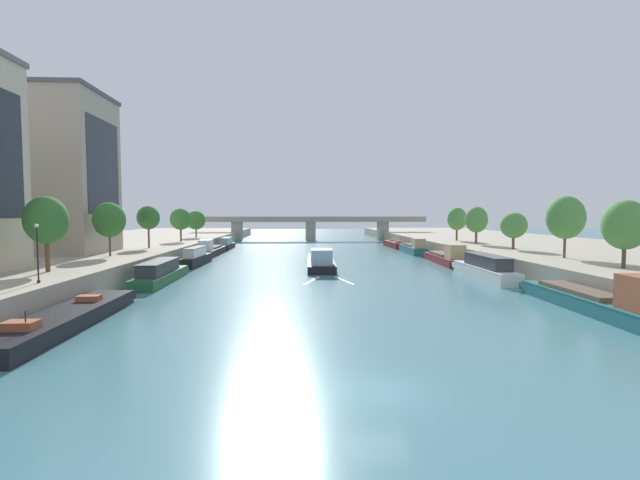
# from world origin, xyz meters

# --- Properties ---
(ground_plane) EXTENTS (400.00, 400.00, 0.00)m
(ground_plane) POSITION_xyz_m (0.00, 0.00, 0.00)
(ground_plane) COLOR teal
(quay_left) EXTENTS (36.00, 170.00, 2.43)m
(quay_left) POSITION_xyz_m (-38.81, 55.00, 1.21)
(quay_left) COLOR #A89E89
(quay_left) RESTS_ON ground
(quay_right) EXTENTS (36.00, 170.00, 2.43)m
(quay_right) POSITION_xyz_m (38.81, 55.00, 1.21)
(quay_right) COLOR #A89E89
(quay_right) RESTS_ON ground
(barge_midriver) EXTENTS (4.17, 19.09, 2.96)m
(barge_midriver) POSITION_xyz_m (-0.27, 42.63, 0.87)
(barge_midriver) COLOR black
(barge_midriver) RESTS_ON ground
(wake_behind_barge) EXTENTS (5.60, 5.97, 0.03)m
(wake_behind_barge) POSITION_xyz_m (-0.09, 30.15, 0.01)
(wake_behind_barge) COLOR silver
(wake_behind_barge) RESTS_ON ground
(moored_boat_left_far) EXTENTS (3.40, 16.85, 2.19)m
(moored_boat_left_far) POSITION_xyz_m (-18.70, 11.16, 0.57)
(moored_boat_left_far) COLOR black
(moored_boat_left_far) RESTS_ON ground
(moored_boat_left_upstream) EXTENTS (2.76, 14.20, 2.43)m
(moored_boat_left_upstream) POSITION_xyz_m (-18.42, 29.87, 1.02)
(moored_boat_left_upstream) COLOR #235633
(moored_boat_left_upstream) RESTS_ON ground
(moored_boat_left_gap_after) EXTENTS (2.29, 11.94, 2.67)m
(moored_boat_left_gap_after) POSITION_xyz_m (-18.30, 45.91, 1.12)
(moored_boat_left_gap_after) COLOR black
(moored_boat_left_gap_after) RESTS_ON ground
(moored_boat_left_downstream) EXTENTS (2.91, 14.79, 3.05)m
(moored_boat_left_downstream) POSITION_xyz_m (-19.21, 61.02, 0.92)
(moored_boat_left_downstream) COLOR black
(moored_boat_left_downstream) RESTS_ON ground
(moored_boat_left_lone) EXTENTS (2.03, 11.54, 2.49)m
(moored_boat_left_lone) POSITION_xyz_m (-18.69, 75.27, 1.04)
(moored_boat_left_lone) COLOR black
(moored_boat_left_lone) RESTS_ON ground
(moored_boat_right_end) EXTENTS (3.38, 16.82, 3.47)m
(moored_boat_right_end) POSITION_xyz_m (19.03, 13.20, 1.00)
(moored_boat_right_end) COLOR #23666B
(moored_boat_right_end) RESTS_ON ground
(moored_boat_right_gap_after) EXTENTS (2.71, 14.76, 2.79)m
(moored_boat_right_gap_after) POSITION_xyz_m (18.26, 31.24, 1.17)
(moored_boat_right_gap_after) COLOR silver
(moored_boat_right_gap_after) RESTS_ON ground
(moored_boat_right_far) EXTENTS (3.55, 15.52, 3.17)m
(moored_boat_right_far) POSITION_xyz_m (18.89, 46.31, 0.92)
(moored_boat_right_far) COLOR maroon
(moored_boat_right_far) RESTS_ON ground
(moored_boat_right_near) EXTENTS (2.96, 13.12, 3.04)m
(moored_boat_right_near) POSITION_xyz_m (18.46, 63.30, 0.95)
(moored_boat_right_near) COLOR #23666B
(moored_boat_right_near) RESTS_ON ground
(moored_boat_right_lone) EXTENTS (2.85, 12.93, 2.38)m
(moored_boat_right_lone) POSITION_xyz_m (18.21, 78.58, 0.67)
(moored_boat_right_lone) COLOR maroon
(moored_boat_right_lone) RESTS_ON ground
(tree_left_far) EXTENTS (3.53, 3.53, 6.57)m
(tree_left_far) POSITION_xyz_m (-25.16, 20.75, 6.90)
(tree_left_far) COLOR brown
(tree_left_far) RESTS_ON quay_left
(tree_left_nearest) EXTENTS (3.72, 3.72, 6.42)m
(tree_left_nearest) POSITION_xyz_m (-25.86, 34.79, 6.77)
(tree_left_nearest) COLOR brown
(tree_left_nearest) RESTS_ON quay_left
(tree_left_midway) EXTENTS (3.28, 3.28, 6.24)m
(tree_left_midway) POSITION_xyz_m (-25.64, 47.52, 6.90)
(tree_left_midway) COLOR brown
(tree_left_midway) RESTS_ON quay_left
(tree_left_by_lamp) EXTENTS (3.78, 3.78, 6.08)m
(tree_left_by_lamp) POSITION_xyz_m (-25.05, 62.82, 6.51)
(tree_left_by_lamp) COLOR brown
(tree_left_by_lamp) RESTS_ON quay_left
(tree_left_end_of_row) EXTENTS (3.94, 3.94, 5.74)m
(tree_left_end_of_row) POSITION_xyz_m (-25.37, 76.05, 6.14)
(tree_left_end_of_row) COLOR brown
(tree_left_end_of_row) RESTS_ON quay_left
(tree_right_past_mid) EXTENTS (3.94, 3.94, 6.33)m
(tree_right_past_mid) POSITION_xyz_m (26.82, 20.78, 6.44)
(tree_right_past_mid) COLOR brown
(tree_right_past_mid) RESTS_ON quay_right
(tree_right_distant) EXTENTS (4.13, 4.13, 7.09)m
(tree_right_distant) POSITION_xyz_m (27.11, 30.21, 7.05)
(tree_right_distant) COLOR brown
(tree_right_distant) RESTS_ON quay_right
(tree_right_end_of_row) EXTENTS (3.66, 3.66, 5.27)m
(tree_right_end_of_row) POSITION_xyz_m (27.22, 42.28, 5.84)
(tree_right_end_of_row) COLOR brown
(tree_right_end_of_row) RESTS_ON quay_right
(tree_right_nearest) EXTENTS (3.67, 3.67, 6.27)m
(tree_right_nearest) POSITION_xyz_m (26.35, 53.16, 6.50)
(tree_right_nearest) COLOR brown
(tree_right_nearest) RESTS_ON quay_right
(tree_right_third) EXTENTS (3.57, 3.57, 6.29)m
(tree_right_third) POSITION_xyz_m (26.79, 63.25, 6.53)
(tree_right_third) COLOR brown
(tree_right_third) RESTS_ON quay_right
(lamppost_left_bank) EXTENTS (0.28, 0.28, 4.31)m
(lamppost_left_bank) POSITION_xyz_m (-22.30, 14.48, 4.80)
(lamppost_left_bank) COLOR black
(lamppost_left_bank) RESTS_ON quay_left
(building_left_corner) EXTENTS (14.66, 11.49, 20.66)m
(building_left_corner) POSITION_xyz_m (-35.66, 39.82, 12.77)
(building_left_corner) COLOR #A89989
(building_left_corner) RESTS_ON quay_left
(bridge_far) EXTENTS (65.62, 4.40, 6.76)m
(bridge_far) POSITION_xyz_m (0.00, 105.43, 4.37)
(bridge_far) COLOR gray
(bridge_far) RESTS_ON ground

